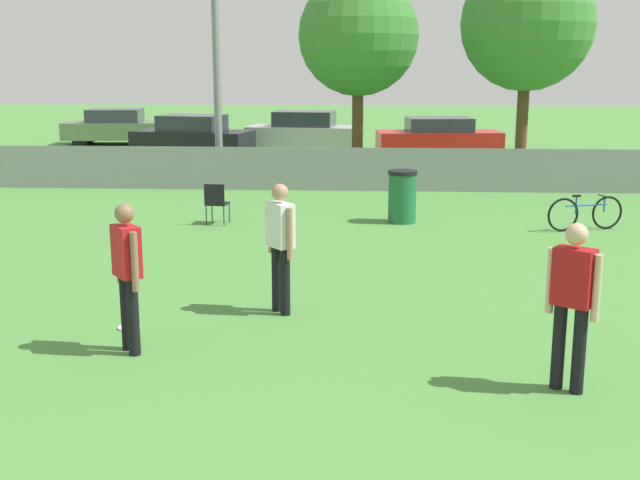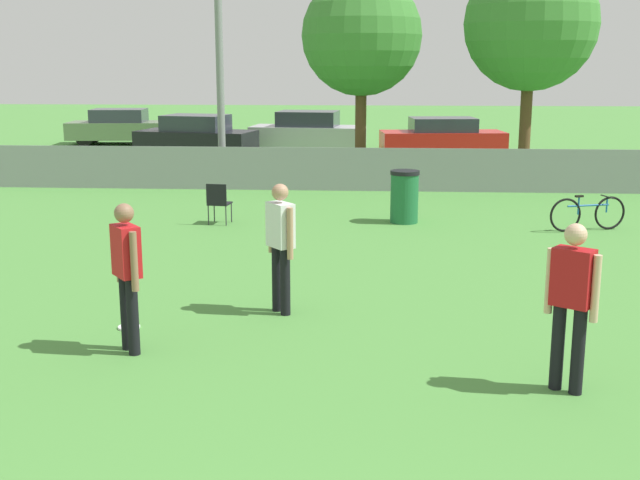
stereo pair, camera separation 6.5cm
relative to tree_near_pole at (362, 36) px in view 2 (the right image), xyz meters
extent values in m
cube|color=gray|center=(-0.42, -3.03, -3.39)|extent=(18.10, 0.03, 1.10)
cylinder|color=gray|center=(-3.69, -1.96, 0.80)|extent=(0.20, 0.20, 9.47)
cylinder|color=brown|center=(0.00, 0.00, -2.60)|extent=(0.32, 0.32, 2.68)
sphere|color=#3D7F33|center=(0.00, 0.00, 0.02)|extent=(3.40, 3.40, 3.40)
cylinder|color=brown|center=(4.58, -0.53, -2.51)|extent=(0.32, 0.32, 2.87)
sphere|color=#3D7F33|center=(4.58, -0.53, 0.29)|extent=(3.62, 3.62, 3.62)
cylinder|color=black|center=(-2.38, -14.79, -3.50)|extent=(0.13, 0.13, 0.89)
cylinder|color=black|center=(-2.26, -14.95, -3.50)|extent=(0.13, 0.13, 0.89)
cube|color=red|center=(-2.32, -14.87, -2.77)|extent=(0.41, 0.43, 0.57)
sphere|color=#8C664C|center=(-2.32, -14.87, -2.35)|extent=(0.22, 0.22, 0.22)
cylinder|color=#8C664C|center=(-2.46, -14.69, -2.84)|extent=(0.08, 0.08, 0.66)
cylinder|color=#8C664C|center=(-2.18, -15.05, -2.84)|extent=(0.08, 0.08, 0.66)
cylinder|color=black|center=(-0.85, -13.24, -3.50)|extent=(0.13, 0.13, 0.89)
cylinder|color=black|center=(-0.72, -13.40, -3.50)|extent=(0.13, 0.13, 0.89)
cube|color=silver|center=(-0.79, -13.32, -2.77)|extent=(0.41, 0.43, 0.57)
sphere|color=tan|center=(-0.79, -13.32, -2.35)|extent=(0.22, 0.22, 0.22)
cylinder|color=tan|center=(-0.93, -13.14, -2.84)|extent=(0.08, 0.08, 0.66)
cylinder|color=tan|center=(-0.65, -13.50, -2.84)|extent=(0.08, 0.08, 0.66)
cylinder|color=black|center=(2.24, -15.62, -3.50)|extent=(0.13, 0.13, 0.89)
cylinder|color=black|center=(2.41, -15.74, -3.50)|extent=(0.13, 0.13, 0.89)
cube|color=#B21419|center=(2.33, -15.68, -2.77)|extent=(0.44, 0.40, 0.57)
sphere|color=#D8AD8C|center=(2.33, -15.68, -2.35)|extent=(0.22, 0.22, 0.22)
cylinder|color=#D8AD8C|center=(2.14, -15.54, -2.84)|extent=(0.08, 0.08, 0.66)
cylinder|color=#D8AD8C|center=(2.51, -15.81, -2.84)|extent=(0.08, 0.08, 0.66)
cylinder|color=white|center=(-2.59, -14.07, -3.93)|extent=(0.27, 0.27, 0.03)
torus|color=white|center=(-2.59, -14.07, -3.93)|extent=(0.27, 0.27, 0.03)
cylinder|color=#333338|center=(-2.50, -7.32, -3.74)|extent=(0.02, 0.02, 0.40)
cylinder|color=#333338|center=(-2.87, -7.27, -3.74)|extent=(0.02, 0.02, 0.40)
cylinder|color=#333338|center=(-2.55, -7.69, -3.74)|extent=(0.02, 0.02, 0.40)
cylinder|color=#333338|center=(-2.92, -7.64, -3.74)|extent=(0.02, 0.02, 0.40)
cube|color=black|center=(-2.71, -7.48, -3.53)|extent=(0.47, 0.47, 0.03)
cube|color=black|center=(-2.74, -7.68, -3.31)|extent=(0.42, 0.08, 0.41)
torus|color=black|center=(4.10, -7.84, -3.61)|extent=(0.64, 0.24, 0.66)
torus|color=black|center=(5.01, -7.56, -3.61)|extent=(0.64, 0.24, 0.66)
cylinder|color=#195999|center=(4.55, -7.70, -3.44)|extent=(0.85, 0.30, 0.04)
cylinder|color=#195999|center=(4.35, -7.76, -3.44)|extent=(0.03, 0.03, 0.34)
cylinder|color=#195999|center=(4.94, -7.58, -3.44)|extent=(0.03, 0.03, 0.31)
cube|color=black|center=(4.35, -7.76, -3.25)|extent=(0.17, 0.10, 0.04)
cylinder|color=black|center=(4.94, -7.58, -3.29)|extent=(0.16, 0.43, 0.03)
cylinder|color=#1E6638|center=(1.03, -7.11, -3.45)|extent=(0.57, 0.57, 0.99)
cylinder|color=black|center=(1.03, -7.11, -2.91)|extent=(0.59, 0.59, 0.08)
cylinder|color=black|center=(-8.61, 9.19, -3.60)|extent=(0.69, 0.24, 0.68)
cylinder|color=black|center=(-8.47, 7.67, -3.60)|extent=(0.69, 0.24, 0.68)
cylinder|color=black|center=(-11.07, 8.96, -3.60)|extent=(0.69, 0.24, 0.68)
cylinder|color=black|center=(-10.92, 7.44, -3.60)|extent=(0.69, 0.24, 0.68)
cube|color=#59724C|center=(-9.77, 8.32, -3.38)|extent=(4.12, 2.12, 0.68)
cube|color=#2D333D|center=(-9.77, 8.32, -2.79)|extent=(2.20, 1.73, 0.51)
cylinder|color=black|center=(-4.39, 4.73, -3.63)|extent=(0.65, 0.30, 0.63)
cylinder|color=black|center=(-4.70, 3.21, -3.63)|extent=(0.65, 0.30, 0.63)
cylinder|color=black|center=(-6.82, 5.22, -3.63)|extent=(0.65, 0.30, 0.63)
cylinder|color=black|center=(-7.12, 3.69, -3.63)|extent=(0.65, 0.30, 0.63)
cube|color=black|center=(-5.76, 4.21, -3.40)|extent=(4.26, 2.52, 0.72)
cube|color=#2D333D|center=(-5.76, 4.21, -2.77)|extent=(2.34, 1.94, 0.54)
cylinder|color=black|center=(-0.69, 6.83, -3.62)|extent=(0.66, 0.25, 0.64)
cylinder|color=black|center=(-0.85, 5.31, -3.62)|extent=(0.66, 0.25, 0.64)
cylinder|color=black|center=(-3.22, 7.11, -3.62)|extent=(0.66, 0.25, 0.64)
cylinder|color=black|center=(-3.39, 5.58, -3.62)|extent=(0.66, 0.25, 0.64)
cube|color=#B7B7BC|center=(-2.04, 6.21, -3.38)|extent=(4.28, 2.18, 0.73)
cube|color=#2D333D|center=(-2.04, 6.21, -2.74)|extent=(2.29, 1.76, 0.55)
cylinder|color=black|center=(4.04, 6.25, -3.64)|extent=(0.62, 0.24, 0.61)
cylinder|color=black|center=(4.21, 4.73, -3.64)|extent=(0.62, 0.24, 0.61)
cylinder|color=black|center=(1.40, 5.96, -3.64)|extent=(0.62, 0.24, 0.61)
cylinder|color=black|center=(1.56, 4.44, -3.64)|extent=(0.62, 0.24, 0.61)
cube|color=red|center=(2.80, 5.34, -3.43)|extent=(4.46, 2.20, 0.64)
cube|color=#2D333D|center=(2.80, 5.34, -2.87)|extent=(2.39, 1.77, 0.48)
camera|label=1|loc=(0.32, -23.30, -0.74)|focal=45.00mm
camera|label=2|loc=(0.39, -23.30, -0.74)|focal=45.00mm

